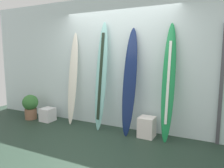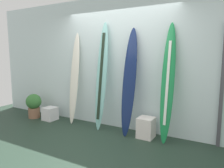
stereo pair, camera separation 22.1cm
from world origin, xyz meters
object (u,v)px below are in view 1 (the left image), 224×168
surfboard_navy (130,82)px  surfboard_emerald (168,82)px  potted_plant (30,106)px  surfboard_seafoam (101,76)px  display_block_left (147,127)px  display_block_center (48,115)px  surfboard_ivory (73,79)px

surfboard_navy → surfboard_emerald: bearing=1.8°
surfboard_navy → potted_plant: surfboard_navy is taller
surfboard_seafoam → surfboard_navy: (0.64, -0.02, -0.08)m
display_block_left → potted_plant: potted_plant is taller
display_block_left → potted_plant: (-2.91, -0.15, 0.14)m
display_block_center → potted_plant: size_ratio=0.51×
display_block_center → surfboard_navy: bearing=3.1°
surfboard_navy → surfboard_seafoam: bearing=178.5°
surfboard_ivory → surfboard_navy: surfboard_navy is taller
surfboard_navy → potted_plant: (-2.54, -0.17, -0.72)m
surfboard_seafoam → potted_plant: (-1.90, -0.19, -0.79)m
display_block_left → display_block_center: (-2.42, -0.09, -0.04)m
surfboard_seafoam → display_block_center: size_ratio=7.27×
surfboard_emerald → potted_plant: size_ratio=3.57×
surfboard_navy → display_block_center: 2.24m
surfboard_navy → potted_plant: bearing=-176.2°
display_block_left → surfboard_seafoam: bearing=178.1°
surfboard_seafoam → surfboard_navy: size_ratio=1.07×
surfboard_seafoam → surfboard_navy: bearing=-1.5°
surfboard_ivory → surfboard_emerald: 2.15m
surfboard_seafoam → potted_plant: surfboard_seafoam is taller
surfboard_ivory → display_block_left: (1.78, -0.07, -0.84)m
surfboard_navy → surfboard_emerald: (0.74, 0.02, 0.03)m
surfboard_emerald → display_block_center: bearing=-177.2°
surfboard_seafoam → display_block_left: (1.02, -0.03, -0.94)m
surfboard_ivory → surfboard_seafoam: (0.76, -0.04, 0.09)m
surfboard_navy → display_block_center: (-2.05, -0.11, -0.90)m
surfboard_navy → display_block_left: size_ratio=5.38×
display_block_left → display_block_center: bearing=-177.8°
surfboard_emerald → display_block_left: 0.96m
surfboard_emerald → surfboard_navy: bearing=-178.2°
surfboard_emerald → display_block_center: size_ratio=6.94×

